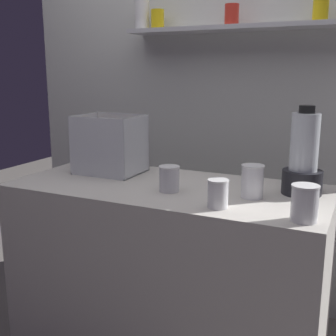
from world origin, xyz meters
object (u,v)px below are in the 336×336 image
object	(u,v)px
juice_cup_pomegranate_left	(218,196)
juice_cup_pomegranate_far_left	(169,180)
juice_cup_pomegranate_right	(304,206)
juice_cup_mango_middle	(252,183)
carrot_display_bin	(112,155)
blender_pitcher	(303,160)

from	to	relation	value
juice_cup_pomegranate_left	juice_cup_pomegranate_far_left	bearing A→B (deg)	154.01
juice_cup_pomegranate_far_left	juice_cup_pomegranate_right	bearing A→B (deg)	-13.98
juice_cup_pomegranate_right	juice_cup_mango_middle	bearing A→B (deg)	139.11
juice_cup_pomegranate_far_left	juice_cup_mango_middle	distance (m)	0.35
carrot_display_bin	blender_pitcher	distance (m)	0.92
blender_pitcher	juice_cup_mango_middle	bearing A→B (deg)	-140.44
juice_cup_mango_middle	juice_cup_pomegranate_right	world-z (taller)	juice_cup_mango_middle
juice_cup_mango_middle	juice_cup_pomegranate_right	distance (m)	0.30
carrot_display_bin	blender_pitcher	xyz separation A→B (m)	(0.92, 0.01, 0.05)
carrot_display_bin	juice_cup_pomegranate_left	xyz separation A→B (m)	(0.67, -0.32, -0.04)
carrot_display_bin	juice_cup_pomegranate_far_left	bearing A→B (deg)	-25.36
juice_cup_pomegranate_left	juice_cup_pomegranate_right	xyz separation A→B (m)	(0.31, -0.02, 0.01)
juice_cup_mango_middle	carrot_display_bin	bearing A→B (deg)	169.71
carrot_display_bin	juice_cup_mango_middle	xyz separation A→B (m)	(0.75, -0.14, -0.03)
blender_pitcher	juice_cup_pomegranate_left	bearing A→B (deg)	-127.96
blender_pitcher	juice_cup_mango_middle	size ratio (longest dim) A/B	2.72
carrot_display_bin	juice_cup_pomegranate_far_left	xyz separation A→B (m)	(0.41, -0.19, -0.04)
juice_cup_mango_middle	juice_cup_pomegranate_right	xyz separation A→B (m)	(0.23, -0.20, -0.00)
blender_pitcher	juice_cup_pomegranate_far_left	distance (m)	0.56
juice_cup_pomegranate_far_left	carrot_display_bin	bearing A→B (deg)	154.64
blender_pitcher	juice_cup_pomegranate_right	size ratio (longest dim) A/B	2.89
blender_pitcher	juice_cup_pomegranate_right	world-z (taller)	blender_pitcher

